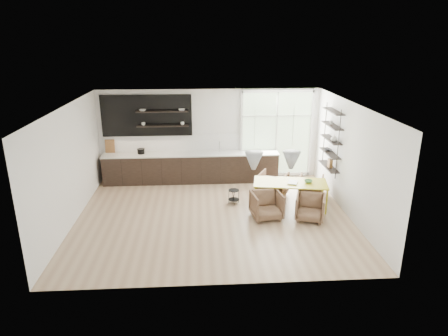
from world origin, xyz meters
TOP-DOWN VIEW (x-y plane):
  - room at (0.58, 1.10)m, footprint 7.02×6.01m
  - kitchen_run at (-0.69, 2.69)m, footprint 5.54×0.69m
  - right_shelving at (3.36, 1.17)m, footprint 0.26×1.22m
  - dining_table at (2.10, 0.49)m, footprint 2.07×1.19m
  - armchair_back_left at (1.78, 1.25)m, footprint 1.04×1.05m
  - armchair_back_right at (2.89, 1.20)m, footprint 0.87×0.88m
  - armchair_front_left at (1.36, -0.16)m, footprint 0.84×0.86m
  - armchair_front_right at (2.44, -0.33)m, footprint 0.90×0.91m
  - wire_stool at (0.60, 0.82)m, footprint 0.31×0.31m
  - table_book at (2.04, 0.48)m, footprint 0.35×0.39m
  - table_bowl at (2.58, 0.45)m, footprint 0.22×0.22m

SIDE VIEW (x-z plane):
  - wire_stool at x=0.60m, z-range 0.06..0.45m
  - armchair_back_right at x=2.89m, z-range 0.00..0.63m
  - armchair_front_right at x=2.44m, z-range 0.00..0.66m
  - armchair_front_left at x=1.36m, z-range 0.00..0.69m
  - armchair_back_left at x=1.78m, z-range 0.00..0.72m
  - kitchen_run at x=-0.69m, z-range -0.78..1.97m
  - dining_table at x=2.10m, z-range 0.31..1.02m
  - table_book at x=2.04m, z-range 0.71..0.74m
  - table_bowl at x=2.58m, z-range 0.71..0.78m
  - room at x=0.58m, z-range 0.00..2.92m
  - right_shelving at x=3.36m, z-range 0.70..2.60m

